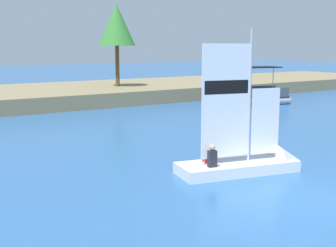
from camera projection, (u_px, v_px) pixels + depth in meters
ground_plane at (310, 204)px, 12.80m from camera, size 200.00×200.00×0.00m
shore_bank at (23, 97)px, 35.13m from camera, size 80.00×12.37×1.07m
shoreline_tree_centre at (117, 25)px, 37.33m from camera, size 3.07×3.07×6.74m
wooden_dock at (234, 99)px, 35.76m from camera, size 1.84×5.84×0.53m
sailboat at (258, 160)px, 16.22m from camera, size 4.99×2.46×5.45m
pontoon_boat at (255, 96)px, 34.79m from camera, size 5.49×3.20×2.87m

